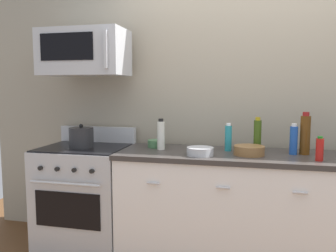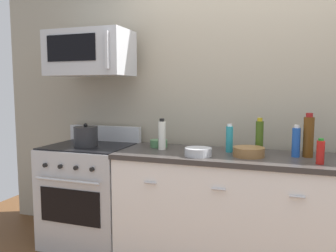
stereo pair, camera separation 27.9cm
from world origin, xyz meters
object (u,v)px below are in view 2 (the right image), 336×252
Objects in this scene: bottle_vinegar_white at (162,135)px; bottle_olive_oil at (259,136)px; microwave at (90,54)px; bowl_wooden_salad at (249,151)px; bottle_soda_blue at (296,142)px; bottle_hot_sauce_red at (320,152)px; bowl_steel_prep at (198,152)px; bowl_green_glaze at (159,143)px; bottle_dish_soap at (229,139)px; bottle_wine_amber at (308,136)px; stockpot at (86,136)px; range_oven at (91,193)px.

bottle_olive_oil is at bearing 7.27° from bottle_vinegar_white.
microwave is 3.12× the size of bowl_wooden_salad.
bottle_soda_blue is 0.26m from bottle_hot_sauce_red.
bowl_green_glaze is (-0.43, 0.28, -0.00)m from bowl_steel_prep.
bottle_soda_blue is 1.37× the size of bottle_hot_sauce_red.
bottle_dish_soap is (-0.23, -0.03, -0.02)m from bottle_olive_oil.
bottle_wine_amber is 1.23m from bowl_green_glaze.
bottle_olive_oil is 0.85× the size of bottle_wine_amber.
bottle_olive_oil is at bearing 172.43° from bottle_wine_amber.
bottle_wine_amber is at bearing 3.82° from stockpot.
bowl_steel_prep is at bearing -25.80° from bottle_vinegar_white.
microwave is 2.62× the size of bottle_olive_oil.
bottle_olive_oil is at bearing 7.85° from bottle_dish_soap.
bottle_vinegar_white is 0.74m from bowl_wooden_salad.
stockpot is (-1.06, 0.10, 0.06)m from bowl_steel_prep.
range_oven is 1.96m from bottle_wine_amber.
bowl_steel_prep is 0.99× the size of stockpot.
bowl_green_glaze is at bearing 177.48° from bottle_wine_amber.
bottle_olive_oil is at bearing 32.24° from bowl_steel_prep.
bottle_olive_oil is 0.24m from bottle_dish_soap.
bowl_wooden_salad is at bearing -12.44° from bowl_green_glaze.
bowl_wooden_salad is 1.56× the size of bowl_green_glaze.
bowl_steel_prep is at bearing 179.47° from bottle_hot_sauce_red.
bottle_hot_sauce_red is 0.51m from bowl_wooden_salad.
bottle_olive_oil is at bearing 69.15° from bowl_wooden_salad.
microwave is 4.18× the size of bottle_hot_sauce_red.
range_oven is at bearing -177.82° from bottle_wine_amber.
bottle_wine_amber reaches higher than bowl_green_glaze.
bottle_hot_sauce_red is at bearing -20.77° from bottle_dish_soap.
bottle_wine_amber is at bearing 16.04° from bowl_wooden_salad.
microwave is at bearing -179.20° from bottle_wine_amber.
bottle_vinegar_white is 0.56m from bottle_dish_soap.
bowl_wooden_salad is at bearing 0.07° from stockpot.
bottle_wine_amber is at bearing 0.80° from microwave.
bottle_dish_soap reaches higher than bowl_steel_prep.
bottle_soda_blue is 1.02× the size of bowl_wooden_salad.
bowl_wooden_salad is (1.43, -0.05, 0.49)m from range_oven.
bowl_wooden_salad is (1.43, -0.10, -0.79)m from microwave.
microwave is at bearing -172.78° from bowl_green_glaze.
bowl_wooden_salad is at bearing 15.73° from bowl_steel_prep.
bowl_green_glaze is at bearing 15.74° from stockpot.
bottle_vinegar_white is at bearing 174.60° from bowl_wooden_salad.
bottle_vinegar_white is at bearing 154.20° from bowl_steel_prep.
bottle_vinegar_white is (0.70, -0.03, -0.70)m from microwave.
range_oven is at bearing -90.29° from microwave.
microwave is 1.65m from bottle_olive_oil.
range_oven is 3.20× the size of bottle_wine_amber.
bottle_wine_amber is 1.60× the size of bowl_steel_prep.
bowl_wooden_salad is at bearing -5.40° from bottle_vinegar_white.
bottle_dish_soap is (1.26, 0.04, -0.72)m from microwave.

